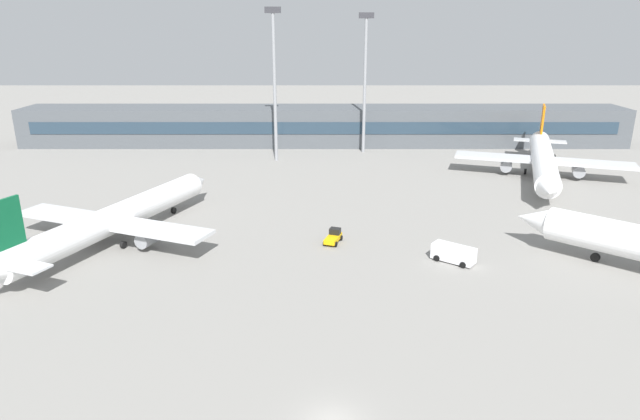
{
  "coord_description": "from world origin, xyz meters",
  "views": [
    {
      "loc": [
        -0.9,
        -33.29,
        27.49
      ],
      "look_at": [
        -0.68,
        40.0,
        3.0
      ],
      "focal_mm": 31.03,
      "sensor_mm": 36.0,
      "label": 1
    }
  ],
  "objects_px": {
    "airplane_mid": "(116,218)",
    "service_van_white": "(452,253)",
    "baggage_tug_yellow": "(332,237)",
    "airplane_far": "(541,160)",
    "floodlight_tower_west": "(273,76)",
    "floodlight_tower_east": "(363,75)"
  },
  "relations": [
    {
      "from": "baggage_tug_yellow",
      "to": "floodlight_tower_east",
      "type": "bearing_deg",
      "value": 81.74
    },
    {
      "from": "service_van_white",
      "to": "airplane_far",
      "type": "bearing_deg",
      "value": 56.73
    },
    {
      "from": "floodlight_tower_west",
      "to": "service_van_white",
      "type": "bearing_deg",
      "value": -64.49
    },
    {
      "from": "airplane_mid",
      "to": "service_van_white",
      "type": "xyz_separation_m",
      "value": [
        43.38,
        -7.33,
        -2.05
      ]
    },
    {
      "from": "service_van_white",
      "to": "floodlight_tower_west",
      "type": "bearing_deg",
      "value": 115.51
    },
    {
      "from": "baggage_tug_yellow",
      "to": "service_van_white",
      "type": "bearing_deg",
      "value": -23.96
    },
    {
      "from": "baggage_tug_yellow",
      "to": "floodlight_tower_east",
      "type": "xyz_separation_m",
      "value": [
        8.08,
        55.66,
        16.37
      ]
    },
    {
      "from": "airplane_mid",
      "to": "baggage_tug_yellow",
      "type": "height_order",
      "value": "airplane_mid"
    },
    {
      "from": "airplane_far",
      "to": "airplane_mid",
      "type": "bearing_deg",
      "value": -155.36
    },
    {
      "from": "airplane_mid",
      "to": "service_van_white",
      "type": "relative_size",
      "value": 7.48
    },
    {
      "from": "airplane_mid",
      "to": "floodlight_tower_west",
      "type": "height_order",
      "value": "floodlight_tower_west"
    },
    {
      "from": "airplane_far",
      "to": "floodlight_tower_west",
      "type": "xyz_separation_m",
      "value": [
        -51.25,
        14.89,
        14.12
      ]
    },
    {
      "from": "airplane_mid",
      "to": "baggage_tug_yellow",
      "type": "relative_size",
      "value": 10.29
    },
    {
      "from": "service_van_white",
      "to": "floodlight_tower_east",
      "type": "height_order",
      "value": "floodlight_tower_east"
    },
    {
      "from": "airplane_mid",
      "to": "floodlight_tower_west",
      "type": "xyz_separation_m",
      "value": [
        17.69,
        46.51,
        14.46
      ]
    },
    {
      "from": "service_van_white",
      "to": "floodlight_tower_west",
      "type": "distance_m",
      "value": 61.91
    },
    {
      "from": "baggage_tug_yellow",
      "to": "airplane_mid",
      "type": "bearing_deg",
      "value": 178.26
    },
    {
      "from": "airplane_mid",
      "to": "airplane_far",
      "type": "distance_m",
      "value": 75.85
    },
    {
      "from": "floodlight_tower_west",
      "to": "floodlight_tower_east",
      "type": "bearing_deg",
      "value": 23.25
    },
    {
      "from": "baggage_tug_yellow",
      "to": "floodlight_tower_west",
      "type": "height_order",
      "value": "floodlight_tower_west"
    },
    {
      "from": "airplane_mid",
      "to": "floodlight_tower_west",
      "type": "bearing_deg",
      "value": 69.18
    },
    {
      "from": "airplane_far",
      "to": "baggage_tug_yellow",
      "type": "height_order",
      "value": "airplane_far"
    }
  ]
}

